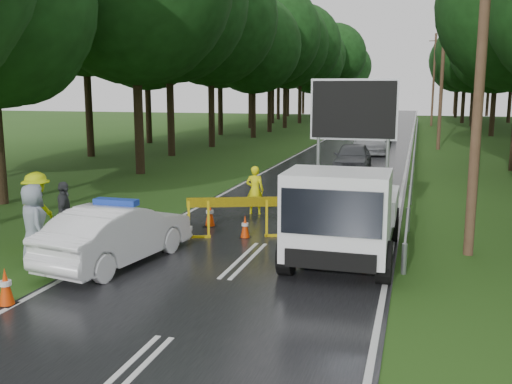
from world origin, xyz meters
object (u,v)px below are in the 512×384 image
(work_truck, at_px, (344,213))
(queue_car_third, at_px, (375,135))
(officer, at_px, (255,190))
(police_sedan, at_px, (117,234))
(civilian, at_px, (307,219))
(queue_car_fourth, at_px, (387,129))
(barrier, at_px, (238,207))
(queue_car_second, at_px, (370,141))
(queue_car_first, at_px, (353,157))

(work_truck, relative_size, queue_car_third, 1.13)
(work_truck, height_order, officer, work_truck)
(police_sedan, bearing_deg, work_truck, -150.89)
(civilian, height_order, queue_car_fourth, civilian)
(barrier, height_order, queue_car_fourth, queue_car_fourth)
(queue_car_second, xyz_separation_m, queue_car_fourth, (0.43, 12.34, -0.06))
(work_truck, relative_size, civilian, 2.67)
(queue_car_first, bearing_deg, officer, -102.26)
(queue_car_first, bearing_deg, barrier, -98.44)
(barrier, bearing_deg, queue_car_third, 66.97)
(queue_car_third, bearing_deg, police_sedan, -95.57)
(queue_car_first, bearing_deg, work_truck, -86.19)
(officer, relative_size, queue_car_fourth, 0.38)
(queue_car_first, distance_m, queue_car_third, 14.95)
(barrier, xyz_separation_m, queue_car_second, (1.71, 22.65, -0.12))
(barrier, xyz_separation_m, queue_car_fourth, (2.14, 35.00, -0.18))
(barrier, distance_m, queue_car_fourth, 35.06)
(queue_car_third, bearing_deg, barrier, -92.28)
(officer, distance_m, queue_car_first, 10.85)
(queue_car_third, xyz_separation_m, queue_car_fourth, (0.54, 6.34, 0.03))
(police_sedan, height_order, officer, officer)
(officer, xyz_separation_m, queue_car_first, (1.97, 10.67, -0.08))
(officer, height_order, queue_car_second, officer)
(police_sedan, distance_m, work_truck, 5.38)
(work_truck, bearing_deg, queue_car_second, 93.27)
(police_sedan, height_order, work_truck, work_truck)
(police_sedan, relative_size, civilian, 2.20)
(police_sedan, height_order, queue_car_fourth, police_sedan)
(queue_car_second, height_order, queue_car_fourth, queue_car_second)
(work_truck, height_order, queue_car_fourth, work_truck)
(queue_car_first, bearing_deg, civilian, -89.52)
(queue_car_second, relative_size, queue_car_third, 1.09)
(officer, distance_m, queue_car_third, 25.70)
(officer, height_order, civilian, civilian)
(officer, height_order, queue_car_first, officer)
(queue_car_second, distance_m, queue_car_fourth, 12.35)
(work_truck, bearing_deg, queue_car_third, 92.84)
(police_sedan, xyz_separation_m, barrier, (2.00, 2.99, 0.16))
(work_truck, relative_size, queue_car_second, 1.04)
(work_truck, bearing_deg, police_sedan, -160.49)
(barrier, distance_m, queue_car_first, 13.80)
(civilian, bearing_deg, barrier, 118.59)
(officer, xyz_separation_m, queue_car_fourth, (2.52, 31.97, -0.11))
(work_truck, height_order, barrier, work_truck)
(barrier, xyz_separation_m, officer, (-0.37, 3.03, -0.06))
(officer, distance_m, queue_car_second, 19.73)
(officer, xyz_separation_m, civilian, (2.57, -4.50, 0.20))
(police_sedan, distance_m, civilian, 4.48)
(officer, height_order, queue_car_fourth, officer)
(queue_car_third, bearing_deg, civilian, -87.94)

